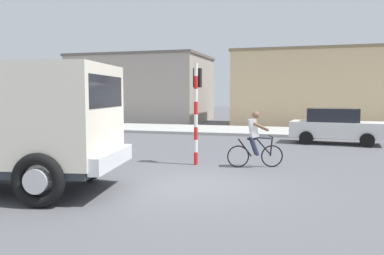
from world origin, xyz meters
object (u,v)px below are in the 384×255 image
object	(u,v)px
cyclist	(255,139)
car_red_near	(336,126)
truck_foreground	(0,119)
traffic_light_pole	(197,100)

from	to	relation	value
cyclist	car_red_near	xyz separation A→B (m)	(2.71, 6.87, -0.05)
cyclist	car_red_near	world-z (taller)	cyclist
cyclist	car_red_near	bearing A→B (deg)	68.50
truck_foreground	cyclist	world-z (taller)	truck_foreground
traffic_light_pole	car_red_near	bearing A→B (deg)	56.44
truck_foreground	car_red_near	bearing A→B (deg)	55.28
traffic_light_pole	car_red_near	xyz separation A→B (m)	(4.56, 6.88, -1.25)
cyclist	traffic_light_pole	size ratio (longest dim) A/B	0.54
car_red_near	truck_foreground	bearing A→B (deg)	-124.72
cyclist	car_red_near	distance (m)	7.39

